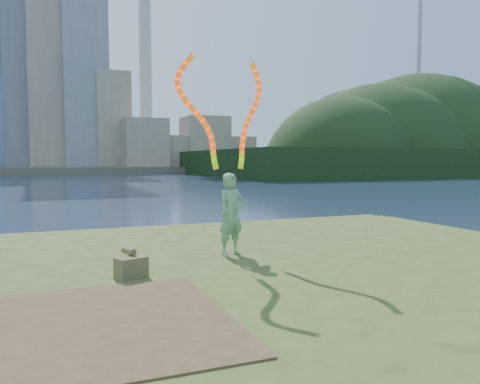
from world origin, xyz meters
name	(u,v)px	position (x,y,z in m)	size (l,w,h in m)	color
ground	(195,296)	(0.00, 0.00, 0.00)	(320.00, 320.00, 0.00)	#17233A
grassy_knoll	(240,317)	(0.00, -2.30, 0.34)	(20.00, 18.00, 0.80)	#364518
dirt_patch	(78,326)	(-2.20, -3.20, 0.81)	(3.20, 3.00, 0.02)	#47331E
far_shore	(66,169)	(0.00, 95.00, 0.60)	(320.00, 40.00, 1.20)	#514B3B
observation_tower	(144,0)	(18.00, 102.00, 39.11)	(10.00, 10.00, 58.00)	silver
wooded_hill	(414,172)	(59.57, 59.96, 0.16)	(78.00, 50.00, 63.00)	black
woman_with_ribbons	(230,178)	(0.61, -0.31, 2.23)	(1.88, 0.74, 3.92)	#1B7023
canvas_bag	(131,266)	(-1.36, -1.31, 0.97)	(0.51, 0.58, 0.42)	#464D2A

